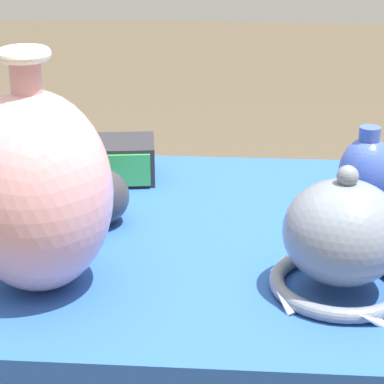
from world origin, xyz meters
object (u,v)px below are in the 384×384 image
object	(u,v)px
mosaic_tile_box	(118,160)
jar_round_cobalt	(366,172)
jar_round_charcoal	(99,196)
vase_dome_bell	(342,241)
vase_tall_bulbous	(35,191)

from	to	relation	value
mosaic_tile_box	jar_round_cobalt	xyz separation A→B (m)	(0.46, -0.12, 0.03)
jar_round_charcoal	jar_round_cobalt	world-z (taller)	jar_round_cobalt
mosaic_tile_box	jar_round_cobalt	size ratio (longest dim) A/B	1.04
vase_dome_bell	mosaic_tile_box	xyz separation A→B (m)	(-0.39, 0.42, -0.04)
vase_dome_bell	jar_round_cobalt	size ratio (longest dim) A/B	1.41
vase_tall_bulbous	mosaic_tile_box	bearing A→B (deg)	84.88
vase_dome_bell	mosaic_tile_box	world-z (taller)	vase_dome_bell
mosaic_tile_box	jar_round_cobalt	distance (m)	0.48
vase_tall_bulbous	mosaic_tile_box	size ratio (longest dim) A/B	2.19
mosaic_tile_box	jar_round_charcoal	xyz separation A→B (m)	(0.00, -0.22, 0.01)
mosaic_tile_box	jar_round_charcoal	bearing A→B (deg)	-96.96
mosaic_tile_box	jar_round_cobalt	world-z (taller)	jar_round_cobalt
vase_dome_bell	jar_round_charcoal	bearing A→B (deg)	151.89
vase_dome_bell	jar_round_charcoal	size ratio (longest dim) A/B	1.92
vase_tall_bulbous	jar_round_charcoal	size ratio (longest dim) A/B	3.09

